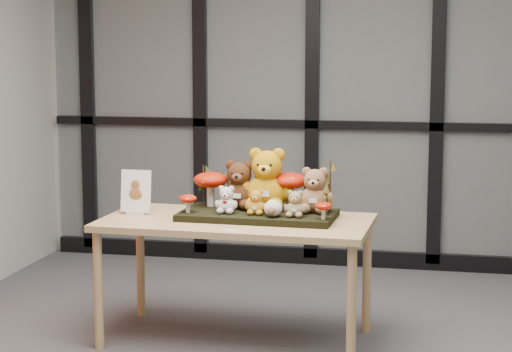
% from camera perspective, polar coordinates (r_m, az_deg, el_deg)
% --- Properties ---
extents(room_shell, '(5.00, 5.00, 5.00)m').
position_cam_1_polar(room_shell, '(4.29, 4.58, 8.56)').
color(room_shell, '#A9A79F').
rests_on(room_shell, floor).
extents(glass_partition, '(4.90, 0.06, 2.78)m').
position_cam_1_polar(glass_partition, '(6.75, 7.30, 6.21)').
color(glass_partition, '#2D383F').
rests_on(glass_partition, floor).
extents(display_table, '(1.49, 0.78, 0.69)m').
position_cam_1_polar(display_table, '(5.10, -1.23, -3.42)').
color(display_table, tan).
rests_on(display_table, floor).
extents(diorama_tray, '(0.86, 0.45, 0.04)m').
position_cam_1_polar(diorama_tray, '(5.11, 0.13, -2.42)').
color(diorama_tray, black).
rests_on(diorama_tray, display_table).
extents(bear_pooh_yellow, '(0.30, 0.27, 0.38)m').
position_cam_1_polar(bear_pooh_yellow, '(5.15, 0.69, 0.02)').
color(bear_pooh_yellow, '#BC810B').
rests_on(bear_pooh_yellow, diorama_tray).
extents(bear_brown_medium, '(0.23, 0.21, 0.30)m').
position_cam_1_polar(bear_brown_medium, '(5.19, -1.02, -0.36)').
color(bear_brown_medium, '#41220F').
rests_on(bear_brown_medium, diorama_tray).
extents(bear_tan_back, '(0.22, 0.20, 0.27)m').
position_cam_1_polar(bear_tan_back, '(5.08, 3.64, -0.71)').
color(bear_tan_back, '#8D6040').
rests_on(bear_tan_back, diorama_tray).
extents(bear_small_yellow, '(0.12, 0.11, 0.15)m').
position_cam_1_polar(bear_small_yellow, '(5.01, 0.00, -1.51)').
color(bear_small_yellow, '#BF801D').
rests_on(bear_small_yellow, diorama_tray).
extents(bear_white_bow, '(0.13, 0.12, 0.17)m').
position_cam_1_polar(bear_white_bow, '(5.05, -1.83, -1.36)').
color(bear_white_bow, silver).
rests_on(bear_white_bow, diorama_tray).
extents(bear_beige_small, '(0.12, 0.11, 0.16)m').
position_cam_1_polar(bear_beige_small, '(4.95, 2.43, -1.62)').
color(bear_beige_small, '#9C8559').
rests_on(bear_beige_small, diorama_tray).
extents(plush_cream_hedgehog, '(0.08, 0.07, 0.10)m').
position_cam_1_polar(plush_cream_hedgehog, '(4.96, 1.06, -1.95)').
color(plush_cream_hedgehog, silver).
rests_on(plush_cream_hedgehog, diorama_tray).
extents(mushroom_back_left, '(0.20, 0.20, 0.22)m').
position_cam_1_polar(mushroom_back_left, '(5.26, -2.81, -0.71)').
color(mushroom_back_left, '#9F1605').
rests_on(mushroom_back_left, diorama_tray).
extents(mushroom_back_right, '(0.20, 0.20, 0.23)m').
position_cam_1_polar(mushroom_back_right, '(5.17, 2.06, -0.80)').
color(mushroom_back_right, '#9F1605').
rests_on(mushroom_back_right, diorama_tray).
extents(mushroom_front_left, '(0.10, 0.10, 0.11)m').
position_cam_1_polar(mushroom_front_left, '(5.09, -4.22, -1.64)').
color(mushroom_front_left, '#9F1605').
rests_on(mushroom_front_left, diorama_tray).
extents(mushroom_front_right, '(0.09, 0.09, 0.10)m').
position_cam_1_polar(mushroom_front_right, '(4.89, 4.17, -2.09)').
color(mushroom_front_right, '#9F1605').
rests_on(mushroom_front_right, diorama_tray).
extents(sprig_green_far_left, '(0.05, 0.05, 0.23)m').
position_cam_1_polar(sprig_green_far_left, '(5.28, -3.25, -0.59)').
color(sprig_green_far_left, '#1E380C').
rests_on(sprig_green_far_left, diorama_tray).
extents(sprig_green_mid_left, '(0.05, 0.05, 0.21)m').
position_cam_1_polar(sprig_green_mid_left, '(5.29, -1.74, -0.71)').
color(sprig_green_mid_left, '#1E380C').
rests_on(sprig_green_mid_left, diorama_tray).
extents(sprig_dry_far_right, '(0.05, 0.05, 0.29)m').
position_cam_1_polar(sprig_dry_far_right, '(5.09, 4.60, -0.64)').
color(sprig_dry_far_right, brown).
rests_on(sprig_dry_far_right, diorama_tray).
extents(sprig_dry_mid_right, '(0.05, 0.05, 0.17)m').
position_cam_1_polar(sprig_dry_mid_right, '(4.99, 4.39, -1.48)').
color(sprig_dry_mid_right, brown).
rests_on(sprig_dry_mid_right, diorama_tray).
extents(sprig_green_centre, '(0.05, 0.05, 0.17)m').
position_cam_1_polar(sprig_green_centre, '(5.26, -0.05, -0.94)').
color(sprig_green_centre, '#1E380C').
rests_on(sprig_green_centre, diorama_tray).
extents(sign_holder, '(0.17, 0.06, 0.25)m').
position_cam_1_polar(sign_holder, '(5.26, -7.40, -1.13)').
color(sign_holder, silver).
rests_on(sign_holder, display_table).
extents(label_card, '(0.08, 0.03, 0.00)m').
position_cam_1_polar(label_card, '(4.79, -1.61, -3.34)').
color(label_card, white).
rests_on(label_card, display_table).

